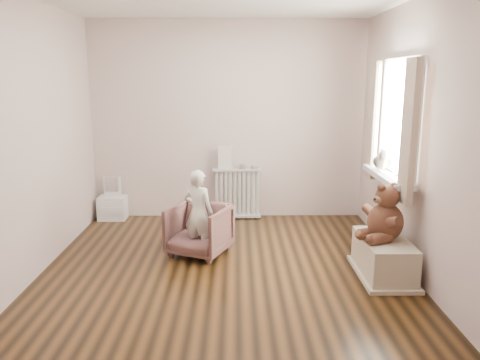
{
  "coord_description": "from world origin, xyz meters",
  "views": [
    {
      "loc": [
        0.11,
        -4.4,
        1.87
      ],
      "look_at": [
        0.15,
        0.45,
        0.8
      ],
      "focal_mm": 35.0,
      "sensor_mm": 36.0,
      "label": 1
    }
  ],
  "objects_px": {
    "armchair": "(199,230)",
    "plush_cat": "(382,161)",
    "child": "(198,213)",
    "teddy_bear": "(386,209)",
    "radiator": "(237,190)",
    "toy_vanity": "(112,199)",
    "toy_bench": "(384,256)"
  },
  "relations": [
    {
      "from": "armchair",
      "to": "toy_bench",
      "type": "relative_size",
      "value": 0.75
    },
    {
      "from": "armchair",
      "to": "child",
      "type": "height_order",
      "value": "child"
    },
    {
      "from": "radiator",
      "to": "teddy_bear",
      "type": "bearing_deg",
      "value": -53.96
    },
    {
      "from": "armchair",
      "to": "plush_cat",
      "type": "bearing_deg",
      "value": 26.52
    },
    {
      "from": "toy_vanity",
      "to": "teddy_bear",
      "type": "height_order",
      "value": "teddy_bear"
    },
    {
      "from": "radiator",
      "to": "toy_bench",
      "type": "xyz_separation_m",
      "value": [
        1.4,
        -1.89,
        -0.19
      ]
    },
    {
      "from": "child",
      "to": "teddy_bear",
      "type": "relative_size",
      "value": 1.72
    },
    {
      "from": "teddy_bear",
      "to": "plush_cat",
      "type": "xyz_separation_m",
      "value": [
        0.15,
        0.71,
        0.33
      ]
    },
    {
      "from": "radiator",
      "to": "child",
      "type": "height_order",
      "value": "child"
    },
    {
      "from": "armchair",
      "to": "plush_cat",
      "type": "distance_m",
      "value": 2.08
    },
    {
      "from": "plush_cat",
      "to": "child",
      "type": "bearing_deg",
      "value": 167.86
    },
    {
      "from": "armchair",
      "to": "plush_cat",
      "type": "height_order",
      "value": "plush_cat"
    },
    {
      "from": "child",
      "to": "plush_cat",
      "type": "distance_m",
      "value": 2.02
    },
    {
      "from": "toy_vanity",
      "to": "plush_cat",
      "type": "bearing_deg",
      "value": -19.97
    },
    {
      "from": "radiator",
      "to": "toy_bench",
      "type": "relative_size",
      "value": 0.86
    },
    {
      "from": "child",
      "to": "toy_vanity",
      "type": "bearing_deg",
      "value": -23.3
    },
    {
      "from": "toy_vanity",
      "to": "toy_bench",
      "type": "relative_size",
      "value": 0.71
    },
    {
      "from": "plush_cat",
      "to": "radiator",
      "type": "bearing_deg",
      "value": 125.24
    },
    {
      "from": "radiator",
      "to": "armchair",
      "type": "bearing_deg",
      "value": -107.31
    },
    {
      "from": "toy_vanity",
      "to": "toy_bench",
      "type": "bearing_deg",
      "value": -31.21
    },
    {
      "from": "child",
      "to": "toy_bench",
      "type": "distance_m",
      "value": 1.91
    },
    {
      "from": "toy_bench",
      "to": "teddy_bear",
      "type": "height_order",
      "value": "teddy_bear"
    },
    {
      "from": "toy_bench",
      "to": "plush_cat",
      "type": "relative_size",
      "value": 2.79
    },
    {
      "from": "toy_bench",
      "to": "plush_cat",
      "type": "xyz_separation_m",
      "value": [
        0.14,
        0.69,
        0.8
      ]
    },
    {
      "from": "toy_vanity",
      "to": "teddy_bear",
      "type": "xyz_separation_m",
      "value": [
        3.06,
        -1.88,
        0.4
      ]
    },
    {
      "from": "plush_cat",
      "to": "teddy_bear",
      "type": "bearing_deg",
      "value": -119.02
    },
    {
      "from": "radiator",
      "to": "toy_bench",
      "type": "bearing_deg",
      "value": -53.46
    },
    {
      "from": "child",
      "to": "teddy_bear",
      "type": "distance_m",
      "value": 1.89
    },
    {
      "from": "toy_vanity",
      "to": "armchair",
      "type": "xyz_separation_m",
      "value": [
        1.26,
        -1.28,
        -0.01
      ]
    },
    {
      "from": "radiator",
      "to": "plush_cat",
      "type": "bearing_deg",
      "value": -37.83
    },
    {
      "from": "toy_vanity",
      "to": "armchair",
      "type": "bearing_deg",
      "value": -45.4
    },
    {
      "from": "toy_vanity",
      "to": "plush_cat",
      "type": "relative_size",
      "value": 1.99
    }
  ]
}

